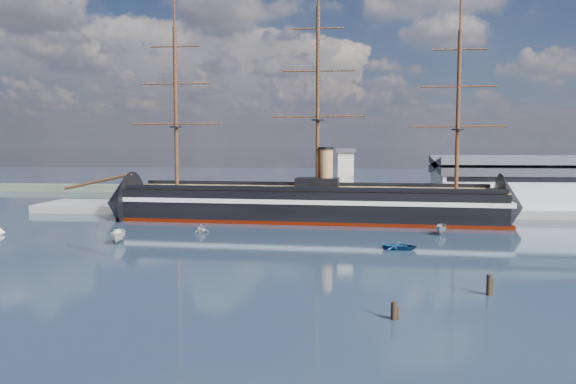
{
  "coord_description": "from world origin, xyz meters",
  "views": [
    {
      "loc": [
        2.54,
        -72.05,
        18.38
      ],
      "look_at": [
        -8.16,
        35.0,
        9.0
      ],
      "focal_mm": 35.0,
      "sensor_mm": 36.0,
      "label": 1
    }
  ],
  "objects": [
    {
      "name": "quay",
      "position": [
        10.0,
        76.0,
        0.0
      ],
      "size": [
        180.0,
        18.0,
        2.0
      ],
      "primitive_type": "cube",
      "color": "slate",
      "rests_on": "ground"
    },
    {
      "name": "motorboat_d",
      "position": [
        -26.53,
        39.72,
        0.0
      ],
      "size": [
        5.78,
        5.03,
        1.99
      ],
      "primitive_type": "imported",
      "rotation": [
        0.0,
        0.0,
        0.61
      ],
      "color": "beige",
      "rests_on": "ground"
    },
    {
      "name": "warship",
      "position": [
        -7.41,
        60.0,
        4.04
      ],
      "size": [
        113.35,
        21.76,
        53.94
      ],
      "rotation": [
        0.0,
        0.0,
        -0.06
      ],
      "color": "black",
      "rests_on": "ground"
    },
    {
      "name": "piling_near_right",
      "position": [
        20.16,
        -3.29,
        0.0
      ],
      "size": [
        0.64,
        0.64,
        3.26
      ],
      "primitive_type": "cylinder",
      "color": "black",
      "rests_on": "ground"
    },
    {
      "name": "warehouse",
      "position": [
        58.0,
        80.0,
        7.98
      ],
      "size": [
        63.0,
        21.0,
        11.6
      ],
      "color": "#B7BABC",
      "rests_on": "ground"
    },
    {
      "name": "motorboat_b",
      "position": [
        12.25,
        25.25,
        0.0
      ],
      "size": [
        1.93,
        3.86,
        1.73
      ],
      "primitive_type": "imported",
      "rotation": [
        0.0,
        0.0,
        1.45
      ],
      "color": "navy",
      "rests_on": "ground"
    },
    {
      "name": "motorboat_a",
      "position": [
        -38.87,
        26.68,
        0.0
      ],
      "size": [
        7.87,
        4.29,
        2.98
      ],
      "primitive_type": "imported",
      "rotation": [
        0.0,
        0.0,
        0.22
      ],
      "color": "silver",
      "rests_on": "ground"
    },
    {
      "name": "ground",
      "position": [
        0.0,
        40.0,
        0.0
      ],
      "size": [
        600.0,
        600.0,
        0.0
      ],
      "primitive_type": "plane",
      "color": "#192638",
      "rests_on": "ground"
    },
    {
      "name": "piling_near_mid",
      "position": [
        7.85,
        -14.01,
        0.0
      ],
      "size": [
        0.64,
        0.64,
        2.6
      ],
      "primitive_type": "cylinder",
      "color": "black",
      "rests_on": "ground"
    },
    {
      "name": "motorboat_c",
      "position": [
        22.21,
        42.81,
        0.0
      ],
      "size": [
        6.56,
        3.93,
        2.47
      ],
      "primitive_type": "imported",
      "rotation": [
        0.0,
        0.0,
        -0.29
      ],
      "color": "slate",
      "rests_on": "ground"
    },
    {
      "name": "quay_tower",
      "position": [
        3.0,
        73.0,
        9.75
      ],
      "size": [
        5.0,
        5.0,
        15.0
      ],
      "color": "silver",
      "rests_on": "ground"
    }
  ]
}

